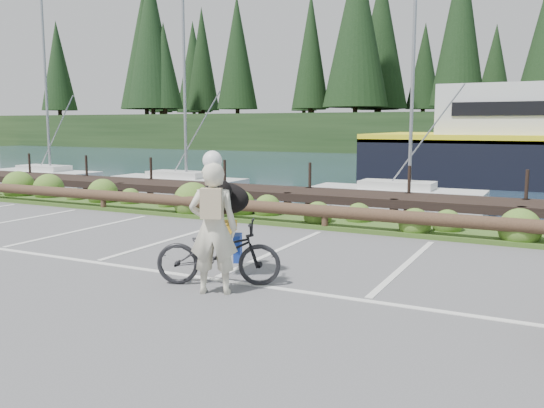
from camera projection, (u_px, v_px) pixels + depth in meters
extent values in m
plane|color=#545356|center=(226.00, 274.00, 9.80)|extent=(72.00, 72.00, 0.00)
plane|color=#1C2F43|center=(500.00, 165.00, 52.43)|extent=(160.00, 160.00, 0.00)
cube|color=#3D5B21|center=(335.00, 223.00, 14.48)|extent=(34.00, 1.60, 0.10)
imported|color=black|center=(218.00, 253.00, 9.07)|extent=(2.08, 1.41, 1.03)
imported|color=beige|center=(213.00, 228.00, 8.55)|extent=(0.85, 0.72, 1.98)
ellipsoid|color=black|center=(224.00, 198.00, 9.58)|extent=(0.79, 1.04, 0.54)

